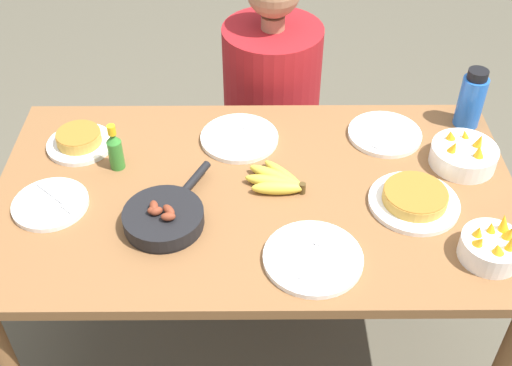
% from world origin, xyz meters
% --- Properties ---
extents(ground_plane, '(14.00, 14.00, 0.00)m').
position_xyz_m(ground_plane, '(0.00, 0.00, 0.00)').
color(ground_plane, '#565142').
extents(dining_table, '(1.57, 0.89, 0.77)m').
position_xyz_m(dining_table, '(0.00, 0.00, 0.66)').
color(dining_table, brown).
rests_on(dining_table, ground_plane).
extents(banana_bunch, '(0.19, 0.16, 0.04)m').
position_xyz_m(banana_bunch, '(0.07, 0.02, 0.79)').
color(banana_bunch, gold).
rests_on(banana_bunch, dining_table).
extents(skillet, '(0.24, 0.34, 0.08)m').
position_xyz_m(skillet, '(-0.26, -0.14, 0.80)').
color(skillet, black).
rests_on(skillet, dining_table).
extents(frittata_plate_center, '(0.21, 0.21, 0.06)m').
position_xyz_m(frittata_plate_center, '(-0.57, 0.22, 0.79)').
color(frittata_plate_center, white).
rests_on(frittata_plate_center, dining_table).
extents(frittata_plate_side, '(0.26, 0.26, 0.05)m').
position_xyz_m(frittata_plate_side, '(0.46, -0.06, 0.79)').
color(frittata_plate_side, white).
rests_on(frittata_plate_side, dining_table).
extents(empty_plate_near_front, '(0.24, 0.24, 0.02)m').
position_xyz_m(empty_plate_near_front, '(0.43, 0.27, 0.78)').
color(empty_plate_near_front, white).
rests_on(empty_plate_near_front, dining_table).
extents(empty_plate_far_left, '(0.22, 0.22, 0.02)m').
position_xyz_m(empty_plate_far_left, '(-0.60, -0.06, 0.78)').
color(empty_plate_far_left, white).
rests_on(empty_plate_far_left, dining_table).
extents(empty_plate_far_right, '(0.25, 0.25, 0.02)m').
position_xyz_m(empty_plate_far_right, '(-0.05, 0.25, 0.78)').
color(empty_plate_far_right, white).
rests_on(empty_plate_far_right, dining_table).
extents(empty_plate_mid_edge, '(0.27, 0.27, 0.02)m').
position_xyz_m(empty_plate_mid_edge, '(0.15, -0.28, 0.78)').
color(empty_plate_mid_edge, white).
rests_on(empty_plate_mid_edge, dining_table).
extents(fruit_bowl_mango, '(0.20, 0.20, 0.12)m').
position_xyz_m(fruit_bowl_mango, '(0.65, 0.12, 0.81)').
color(fruit_bowl_mango, white).
rests_on(fruit_bowl_mango, dining_table).
extents(fruit_bowl_citrus, '(0.17, 0.17, 0.12)m').
position_xyz_m(fruit_bowl_citrus, '(0.62, -0.27, 0.81)').
color(fruit_bowl_citrus, white).
rests_on(fruit_bowl_citrus, dining_table).
extents(water_bottle, '(0.08, 0.08, 0.21)m').
position_xyz_m(water_bottle, '(0.71, 0.33, 0.87)').
color(water_bottle, blue).
rests_on(water_bottle, dining_table).
extents(hot_sauce_bottle, '(0.05, 0.05, 0.16)m').
position_xyz_m(hot_sauce_bottle, '(-0.43, 0.11, 0.84)').
color(hot_sauce_bottle, '#337F2D').
rests_on(hot_sauce_bottle, dining_table).
extents(person_figure, '(0.42, 0.42, 1.18)m').
position_xyz_m(person_figure, '(0.07, 0.70, 0.48)').
color(person_figure, black).
rests_on(person_figure, ground_plane).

